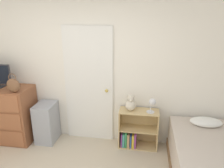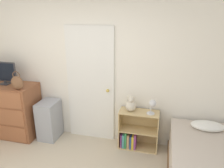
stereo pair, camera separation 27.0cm
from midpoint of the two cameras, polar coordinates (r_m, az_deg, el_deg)
The scene contains 9 objects.
wall_back at distance 3.75m, azimuth -3.88°, elevation 3.83°, with size 10.00×0.06×2.55m.
door_closed at distance 3.77m, azimuth -3.58°, elevation -0.35°, with size 0.84×0.09×2.01m.
dresser at distance 4.40m, azimuth -23.42°, elevation -6.24°, with size 1.01×0.54×0.99m.
tv at distance 4.22m, azimuth -24.84°, elevation 2.70°, with size 0.48×0.16×0.40m.
handbag at distance 3.85m, azimuth -21.71°, elevation 0.30°, with size 0.23×0.10×0.32m.
storage_bin at distance 4.13m, azimuth -14.25°, elevation -9.09°, with size 0.32×0.42×0.70m.
bookshelf at distance 3.81m, azimuth 8.20°, elevation -12.53°, with size 0.65×0.29×0.67m.
teddy_bear at distance 3.58m, azimuth 7.12°, elevation -5.36°, with size 0.17×0.17×0.27m.
desk_lamp at distance 3.50m, azimuth 12.70°, elevation -5.30°, with size 0.15×0.14×0.25m.
Camera 2 is at (1.24, -1.40, 2.24)m, focal length 35.00 mm.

